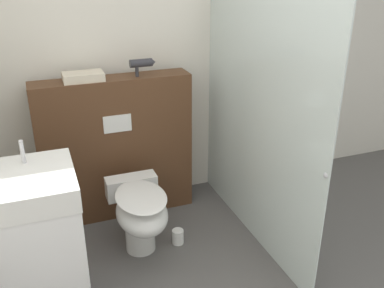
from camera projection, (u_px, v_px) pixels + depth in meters
name	position (u px, v px, depth m)	size (l,w,h in m)	color
wall_back	(143.00, 62.00, 3.59)	(8.00, 0.06, 2.50)	silver
partition_panel	(117.00, 148.00, 3.55)	(1.25, 0.25, 1.20)	#51331E
shower_glass	(256.00, 121.00, 3.13)	(0.04, 1.74, 1.91)	silver
toilet	(140.00, 212.00, 3.12)	(0.39, 0.64, 0.52)	white
sink_vanity	(38.00, 247.00, 2.52)	(0.52, 0.57, 1.11)	white
hair_drier	(142.00, 64.00, 3.32)	(0.21, 0.06, 0.14)	#2D2D33
folded_towel	(83.00, 77.00, 3.22)	(0.30, 0.19, 0.06)	beige
spare_toilet_roll	(178.00, 237.00, 3.33)	(0.09, 0.09, 0.12)	white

